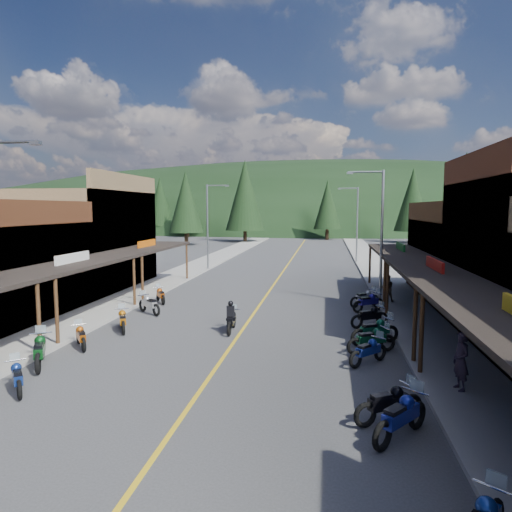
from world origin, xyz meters
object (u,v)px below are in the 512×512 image
at_px(bike_west_7, 81,336).
at_px(bike_east_8, 375,329).
at_px(pine_7, 160,202).
at_px(bike_east_7, 371,338).
at_px(bike_west_8, 123,319).
at_px(bike_east_4, 401,415).
at_px(streetlight_3, 356,221).
at_px(pine_9, 481,204).
at_px(pine_3, 328,204).
at_px(rider_on_bike, 231,319).
at_px(pine_8, 135,207).
at_px(bike_west_5, 17,376).
at_px(shop_west_3, 80,240).
at_px(pine_5, 490,196).
at_px(pine_1, 187,201).
at_px(pine_10, 186,202).
at_px(streetlight_2, 379,231).
at_px(bike_east_11, 365,297).
at_px(bike_east_9, 370,315).
at_px(bike_west_10, 161,294).
at_px(pedestrian_east_a, 461,361).
at_px(bike_east_6, 368,350).
at_px(pine_11, 465,196).
at_px(bike_west_9, 149,303).
at_px(bike_east_5, 389,402).
at_px(pine_0, 94,205).
at_px(bike_west_6, 40,349).
at_px(pedestrian_east_b, 387,288).
at_px(shop_east_3, 482,260).
at_px(pine_4, 413,200).
at_px(bike_east_10, 369,301).

height_order(bike_west_7, bike_east_8, bike_east_8).
relative_size(pine_7, bike_east_7, 5.89).
height_order(bike_west_8, bike_east_4, bike_east_4).
height_order(streetlight_3, pine_9, pine_9).
height_order(pine_3, rider_on_bike, pine_3).
bearing_deg(pine_8, bike_west_5, -70.78).
relative_size(shop_west_3, pine_5, 0.78).
height_order(pine_1, pine_10, pine_1).
bearing_deg(bike_east_4, pine_3, 130.40).
distance_m(streetlight_2, pine_8, 43.18).
distance_m(streetlight_2, bike_west_8, 15.10).
bearing_deg(bike_east_11, bike_east_9, -36.98).
height_order(bike_west_10, pedestrian_east_a, pedestrian_east_a).
height_order(bike_west_7, bike_east_6, bike_east_6).
height_order(pine_11, bike_east_11, pine_11).
distance_m(pine_8, pine_10, 10.80).
bearing_deg(bike_east_6, pine_9, 112.52).
bearing_deg(pine_3, bike_west_9, -98.88).
bearing_deg(rider_on_bike, pine_10, 106.40).
bearing_deg(pine_5, bike_west_5, -116.72).
bearing_deg(bike_east_5, pine_9, 130.78).
distance_m(pine_7, pine_11, 64.40).
relative_size(pine_10, bike_east_6, 5.82).
bearing_deg(streetlight_2, bike_east_5, -94.89).
bearing_deg(pine_5, pine_11, -112.38).
bearing_deg(pine_8, bike_east_5, -59.61).
distance_m(pine_0, bike_west_10, 64.88).
xyz_separation_m(bike_west_10, rider_on_bike, (5.68, -5.83, 0.08)).
relative_size(bike_west_6, bike_east_11, 1.14).
distance_m(pine_8, bike_east_11, 43.18).
height_order(bike_west_8, bike_east_7, bike_east_7).
height_order(bike_east_8, pedestrian_east_b, pedestrian_east_b).
relative_size(bike_west_5, bike_west_9, 0.90).
relative_size(pine_9, pine_10, 0.93).
distance_m(pine_0, pine_3, 44.18).
bearing_deg(bike_east_4, pine_9, 110.07).
bearing_deg(streetlight_3, shop_east_3, -70.01).
relative_size(bike_east_7, bike_east_8, 0.93).
bearing_deg(bike_west_8, pine_3, 54.02).
distance_m(pine_4, bike_west_6, 69.33).
bearing_deg(rider_on_bike, pine_7, 109.49).
distance_m(bike_west_8, bike_east_9, 11.90).
distance_m(pine_1, bike_west_7, 74.71).
bearing_deg(bike_east_4, pine_1, 149.90).
distance_m(pine_9, bike_west_7, 56.33).
xyz_separation_m(bike_west_9, bike_east_6, (11.20, -6.51, -0.03)).
xyz_separation_m(bike_west_5, bike_east_10, (11.99, 13.31, 0.07)).
distance_m(pine_8, bike_east_7, 49.86).
xyz_separation_m(bike_east_8, bike_east_9, (0.04, 2.84, -0.05)).
xyz_separation_m(bike_west_8, bike_east_6, (11.09, -2.96, -0.02)).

